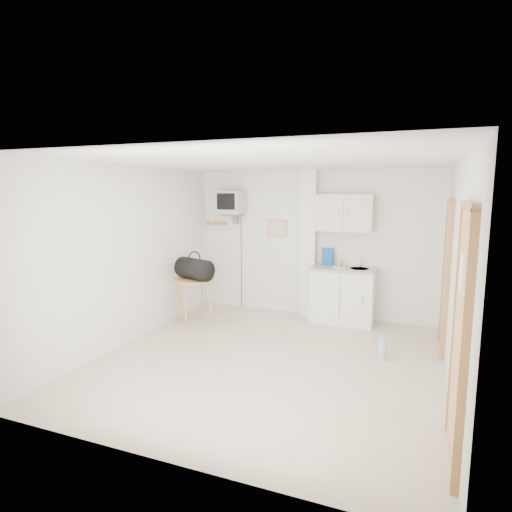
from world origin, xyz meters
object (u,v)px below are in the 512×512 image
at_px(water_bottle, 382,348).
at_px(crt_television, 231,203).
at_px(round_table, 194,285).
at_px(duffel_bag, 194,269).

bearing_deg(water_bottle, crt_television, 152.69).
height_order(round_table, duffel_bag, duffel_bag).
xyz_separation_m(round_table, water_bottle, (3.00, -0.42, -0.51)).
xyz_separation_m(crt_television, water_bottle, (2.80, -1.44, -1.79)).
bearing_deg(water_bottle, duffel_bag, 172.76).
bearing_deg(round_table, water_bottle, -7.93).
xyz_separation_m(crt_television, duffel_bag, (-0.16, -1.07, -1.01)).
relative_size(round_table, duffel_bag, 1.09).
distance_m(crt_television, water_bottle, 3.62).
height_order(duffel_bag, water_bottle, duffel_bag).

